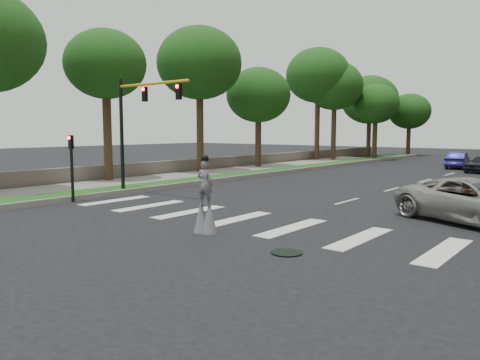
{
  "coord_description": "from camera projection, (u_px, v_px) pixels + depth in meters",
  "views": [
    {
      "loc": [
        10.07,
        -12.91,
        3.48
      ],
      "look_at": [
        -0.3,
        0.0,
        1.7
      ],
      "focal_mm": 35.0,
      "sensor_mm": 36.0,
      "label": 1
    }
  ],
  "objects": [
    {
      "name": "car_mid",
      "position": [
        457.0,
        160.0,
        42.47
      ],
      "size": [
        2.05,
        4.61,
        1.47
      ],
      "primitive_type": "imported",
      "rotation": [
        0.0,
        0.0,
        3.26
      ],
      "color": "navy",
      "rests_on": "ground"
    },
    {
      "name": "secondary_signal",
      "position": [
        72.0,
        162.0,
        22.47
      ],
      "size": [
        0.25,
        0.21,
        3.23
      ],
      "color": "black",
      "rests_on": "ground"
    },
    {
      "name": "tree_6",
      "position": [
        376.0,
        104.0,
        53.51
      ],
      "size": [
        5.29,
        5.29,
        8.7
      ],
      "color": "#382616",
      "rests_on": "ground"
    },
    {
      "name": "tree_1",
      "position": [
        105.0,
        65.0,
        30.17
      ],
      "size": [
        5.27,
        5.27,
        9.95
      ],
      "color": "#382616",
      "rests_on": "ground"
    },
    {
      "name": "tree_8",
      "position": [
        335.0,
        86.0,
        51.81
      ],
      "size": [
        6.31,
        6.31,
        11.03
      ],
      "color": "#382616",
      "rests_on": "ground"
    },
    {
      "name": "tree_2",
      "position": [
        199.0,
        64.0,
        36.27
      ],
      "size": [
        6.63,
        6.63,
        11.46
      ],
      "color": "#382616",
      "rests_on": "ground"
    },
    {
      "name": "manhole",
      "position": [
        287.0,
        253.0,
        13.23
      ],
      "size": [
        0.9,
        0.9,
        0.04
      ],
      "primitive_type": "cylinder",
      "color": "black",
      "rests_on": "ground"
    },
    {
      "name": "stone_wall",
      "position": [
        248.0,
        161.0,
        44.23
      ],
      "size": [
        0.5,
        56.0,
        1.1
      ],
      "primitive_type": "cube",
      "color": "#5D5850",
      "rests_on": "ground"
    },
    {
      "name": "suv_crossing",
      "position": [
        478.0,
        202.0,
        17.24
      ],
      "size": [
        6.67,
        5.01,
        1.68
      ],
      "primitive_type": "imported",
      "rotation": [
        0.0,
        0.0,
        1.15
      ],
      "color": "#A7A49E",
      "rests_on": "ground"
    },
    {
      "name": "tree_7",
      "position": [
        409.0,
        112.0,
        62.88
      ],
      "size": [
        5.58,
        5.58,
        8.34
      ],
      "color": "#382616",
      "rests_on": "ground"
    },
    {
      "name": "median_curb",
      "position": [
        296.0,
        170.0,
        38.64
      ],
      "size": [
        0.2,
        60.0,
        0.28
      ],
      "primitive_type": "cube",
      "color": "gray",
      "rests_on": "ground"
    },
    {
      "name": "traffic_signal",
      "position": [
        136.0,
        117.0,
        24.62
      ],
      "size": [
        5.3,
        0.23,
        6.2
      ],
      "color": "black",
      "rests_on": "ground"
    },
    {
      "name": "tree_3",
      "position": [
        258.0,
        95.0,
        41.88
      ],
      "size": [
        5.79,
        5.79,
        9.05
      ],
      "color": "#382616",
      "rests_on": "ground"
    },
    {
      "name": "tree_5",
      "position": [
        370.0,
        100.0,
        60.41
      ],
      "size": [
        7.31,
        7.31,
        10.45
      ],
      "color": "#382616",
      "rests_on": "ground"
    },
    {
      "name": "grass_median",
      "position": [
        285.0,
        170.0,
        39.3
      ],
      "size": [
        2.0,
        60.0,
        0.25
      ],
      "primitive_type": "cube",
      "color": "#164B15",
      "rests_on": "ground"
    },
    {
      "name": "tree_4",
      "position": [
        318.0,
        76.0,
        51.53
      ],
      "size": [
        7.11,
        7.11,
        12.49
      ],
      "color": "#382616",
      "rests_on": "ground"
    },
    {
      "name": "ground_plane",
      "position": [
        247.0,
        228.0,
        16.65
      ],
      "size": [
        160.0,
        160.0,
        0.0
      ],
      "primitive_type": "plane",
      "color": "black",
      "rests_on": "ground"
    },
    {
      "name": "sidewalk_left",
      "position": [
        173.0,
        177.0,
        33.42
      ],
      "size": [
        4.0,
        60.0,
        0.18
      ],
      "primitive_type": "cube",
      "color": "slate",
      "rests_on": "ground"
    },
    {
      "name": "stilt_performer",
      "position": [
        205.0,
        204.0,
        15.76
      ],
      "size": [
        0.83,
        0.59,
        2.66
      ],
      "rotation": [
        0.0,
        0.0,
        3.36
      ],
      "color": "#382616",
      "rests_on": "ground"
    }
  ]
}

